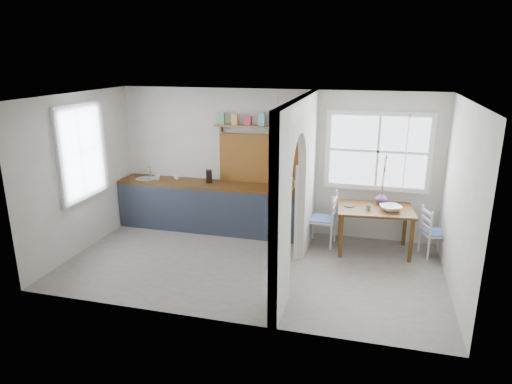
% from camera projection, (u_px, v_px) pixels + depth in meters
% --- Properties ---
extents(floor, '(5.80, 3.20, 0.01)m').
position_uv_depth(floor, '(251.00, 265.00, 7.15)').
color(floor, gray).
rests_on(floor, ground).
extents(ceiling, '(5.80, 3.20, 0.01)m').
position_uv_depth(ceiling, '(251.00, 97.00, 6.40)').
color(ceiling, beige).
rests_on(ceiling, walls).
extents(walls, '(5.81, 3.21, 2.60)m').
position_uv_depth(walls, '(251.00, 186.00, 6.78)').
color(walls, beige).
rests_on(walls, floor).
extents(partition, '(0.12, 3.20, 2.60)m').
position_uv_depth(partition, '(298.00, 178.00, 6.62)').
color(partition, beige).
rests_on(partition, floor).
extents(kitchen_window, '(0.10, 1.16, 1.50)m').
position_uv_depth(kitchen_window, '(80.00, 152.00, 7.38)').
color(kitchen_window, white).
rests_on(kitchen_window, walls).
extents(nook_window, '(1.76, 0.10, 1.30)m').
position_uv_depth(nook_window, '(378.00, 151.00, 7.69)').
color(nook_window, white).
rests_on(nook_window, walls).
extents(counter, '(3.50, 0.60, 0.90)m').
position_uv_depth(counter, '(212.00, 206.00, 8.52)').
color(counter, '#4C2C14').
rests_on(counter, floor).
extents(sink, '(0.40, 0.40, 0.02)m').
position_uv_depth(sink, '(146.00, 179.00, 8.69)').
color(sink, silver).
rests_on(sink, counter).
extents(backsplash, '(1.65, 0.03, 0.90)m').
position_uv_depth(backsplash, '(263.00, 159.00, 8.27)').
color(backsplash, '#925622').
rests_on(backsplash, walls).
extents(shelf, '(1.75, 0.20, 0.21)m').
position_uv_depth(shelf, '(262.00, 124.00, 8.00)').
color(shelf, '#96734A').
rests_on(shelf, walls).
extents(pendant_lamp, '(0.26, 0.26, 0.16)m').
position_uv_depth(pendant_lamp, '(278.00, 135.00, 7.64)').
color(pendant_lamp, silver).
rests_on(pendant_lamp, ceiling).
extents(utensil_rail, '(0.02, 0.50, 0.02)m').
position_uv_depth(utensil_rail, '(302.00, 165.00, 7.42)').
color(utensil_rail, silver).
rests_on(utensil_rail, partition).
extents(dining_table, '(1.28, 0.92, 0.76)m').
position_uv_depth(dining_table, '(374.00, 230.00, 7.57)').
color(dining_table, '#4C2C14').
rests_on(dining_table, floor).
extents(chair_left, '(0.46, 0.46, 0.93)m').
position_uv_depth(chair_left, '(322.00, 219.00, 7.83)').
color(chair_left, silver).
rests_on(chair_left, floor).
extents(chair_right, '(0.48, 0.48, 0.82)m').
position_uv_depth(chair_right, '(435.00, 232.00, 7.38)').
color(chair_right, silver).
rests_on(chair_right, floor).
extents(kettle, '(0.23, 0.21, 0.22)m').
position_uv_depth(kettle, '(290.00, 183.00, 7.96)').
color(kettle, silver).
rests_on(kettle, counter).
extents(mug_a, '(0.13, 0.13, 0.09)m').
position_uv_depth(mug_a, '(157.00, 178.00, 8.57)').
color(mug_a, silver).
rests_on(mug_a, counter).
extents(mug_b, '(0.11, 0.11, 0.09)m').
position_uv_depth(mug_b, '(177.00, 177.00, 8.63)').
color(mug_b, silver).
rests_on(mug_b, counter).
extents(knife_block, '(0.15, 0.18, 0.23)m').
position_uv_depth(knife_block, '(209.00, 176.00, 8.40)').
color(knife_block, black).
rests_on(knife_block, counter).
extents(jar, '(0.10, 0.10, 0.16)m').
position_uv_depth(jar, '(210.00, 178.00, 8.41)').
color(jar, '#6E6848').
rests_on(jar, counter).
extents(towel_magenta, '(0.02, 0.03, 0.49)m').
position_uv_depth(towel_magenta, '(299.00, 230.00, 7.84)').
color(towel_magenta, '#B41F72').
rests_on(towel_magenta, counter).
extents(towel_orange, '(0.02, 0.03, 0.45)m').
position_uv_depth(towel_orange, '(298.00, 232.00, 7.80)').
color(towel_orange, orange).
rests_on(towel_orange, counter).
extents(bowl, '(0.44, 0.44, 0.08)m').
position_uv_depth(bowl, '(391.00, 208.00, 7.35)').
color(bowl, white).
rests_on(bowl, dining_table).
extents(table_cup, '(0.12, 0.12, 0.08)m').
position_uv_depth(table_cup, '(368.00, 207.00, 7.39)').
color(table_cup, gray).
rests_on(table_cup, dining_table).
extents(plate, '(0.20, 0.20, 0.01)m').
position_uv_depth(plate, '(349.00, 206.00, 7.57)').
color(plate, '#312827').
rests_on(plate, dining_table).
extents(vase, '(0.23, 0.23, 0.21)m').
position_uv_depth(vase, '(382.00, 198.00, 7.64)').
color(vase, '#573862').
rests_on(vase, dining_table).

